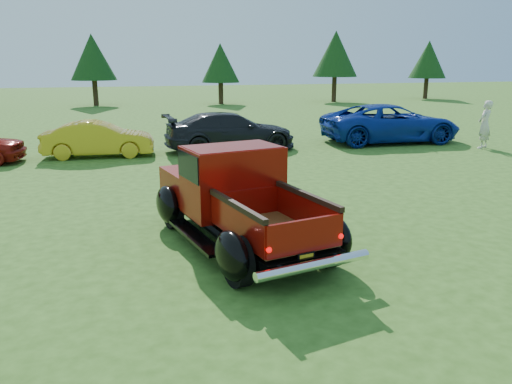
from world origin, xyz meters
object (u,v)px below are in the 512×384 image
pickup_truck (233,196)px  tree_mid_right (220,63)px  tree_east (335,54)px  spectator (485,125)px  show_car_yellow (99,139)px  show_car_grey (230,131)px  tree_far_east (428,60)px  tree_mid_left (93,57)px  show_car_blue (390,123)px

pickup_truck → tree_mid_right: bearing=66.9°
tree_east → spectator: bearing=-100.4°
pickup_truck → show_car_yellow: bearing=93.7°
tree_mid_right → show_car_grey: tree_mid_right is taller
tree_far_east → spectator: tree_far_east is taller
tree_mid_right → tree_far_east: tree_far_east is taller
tree_mid_right → tree_east: 9.04m
tree_east → show_car_grey: tree_east is taller
tree_mid_right → show_car_yellow: bearing=-112.9°
pickup_truck → show_car_yellow: size_ratio=1.33×
tree_mid_right → tree_far_east: (18.00, 0.50, 0.27)m
show_car_yellow → tree_far_east: bearing=-47.1°
spectator → tree_east: bearing=-127.6°
show_car_yellow → tree_mid_left: bearing=6.7°
tree_east → spectator: tree_east is taller
tree_east → tree_far_east: size_ratio=1.12×
show_car_grey → spectator: (8.97, -2.17, 0.19)m
show_car_blue → tree_east: bearing=-15.1°
tree_far_east → pickup_truck: size_ratio=1.01×
tree_mid_right → tree_east: (9.00, -0.50, 0.68)m
tree_far_east → spectator: 26.21m
tree_far_east → show_car_blue: size_ratio=0.90×
tree_east → tree_far_east: bearing=6.3°
pickup_truck → show_car_yellow: (-2.43, 9.02, -0.21)m
show_car_yellow → show_car_grey: bearing=-84.7°
tree_far_east → show_car_grey: bearing=-137.0°
show_car_yellow → spectator: bearing=-94.0°
show_car_yellow → show_car_grey: (4.50, 0.01, 0.09)m
pickup_truck → show_car_grey: size_ratio=1.02×
tree_mid_right → pickup_truck: size_ratio=0.92×
tree_mid_left → show_car_yellow: size_ratio=1.40×
pickup_truck → spectator: (11.04, 6.86, 0.07)m
tree_mid_left → show_car_yellow: bearing=-88.5°
show_car_yellow → show_car_grey: 4.50m
tree_mid_left → show_car_grey: 21.73m
pickup_truck → spectator: size_ratio=2.75×
tree_east → show_car_yellow: tree_east is taller
tree_far_east → pickup_truck: (-24.03, -29.49, -2.45)m
tree_far_east → tree_mid_right: bearing=-178.4°
tree_mid_left → tree_east: size_ratio=0.93×
show_car_grey → spectator: bearing=-105.8°
pickup_truck → show_car_grey: pickup_truck is taller
tree_far_east → tree_east: bearing=-173.7°
tree_mid_left → pickup_truck: size_ratio=1.05×
tree_mid_left → pickup_truck: 30.25m
show_car_grey → spectator: size_ratio=2.68×
spectator → show_car_grey: bearing=-40.8°
tree_mid_left → pickup_truck: (2.97, -29.99, -2.59)m
tree_mid_left → show_car_blue: size_ratio=0.94×
tree_mid_right → tree_far_east: size_ratio=0.92×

